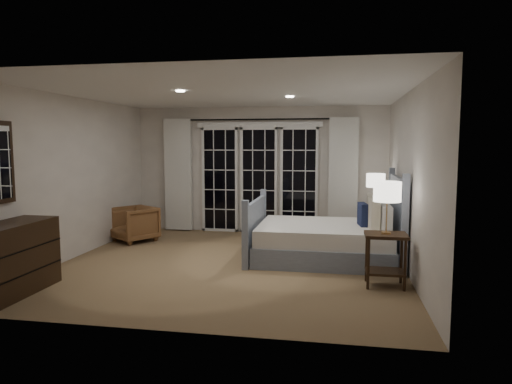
% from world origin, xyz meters
% --- Properties ---
extents(floor, '(5.00, 5.00, 0.00)m').
position_xyz_m(floor, '(0.00, 0.00, 0.00)').
color(floor, olive).
rests_on(floor, ground).
extents(ceiling, '(5.00, 5.00, 0.00)m').
position_xyz_m(ceiling, '(0.00, 0.00, 2.50)').
color(ceiling, silver).
rests_on(ceiling, wall_back).
extents(wall_left, '(0.02, 5.00, 2.50)m').
position_xyz_m(wall_left, '(-2.50, 0.00, 1.25)').
color(wall_left, beige).
rests_on(wall_left, floor).
extents(wall_right, '(0.02, 5.00, 2.50)m').
position_xyz_m(wall_right, '(2.50, 0.00, 1.25)').
color(wall_right, beige).
rests_on(wall_right, floor).
extents(wall_back, '(5.00, 0.02, 2.50)m').
position_xyz_m(wall_back, '(0.00, 2.50, 1.25)').
color(wall_back, beige).
rests_on(wall_back, floor).
extents(wall_front, '(5.00, 0.02, 2.50)m').
position_xyz_m(wall_front, '(0.00, -2.50, 1.25)').
color(wall_front, beige).
rests_on(wall_front, floor).
extents(french_doors, '(2.50, 0.04, 2.20)m').
position_xyz_m(french_doors, '(0.00, 2.46, 1.09)').
color(french_doors, black).
rests_on(french_doors, wall_back).
extents(curtain_rod, '(3.50, 0.03, 0.03)m').
position_xyz_m(curtain_rod, '(0.00, 2.40, 2.25)').
color(curtain_rod, black).
rests_on(curtain_rod, wall_back).
extents(curtain_left, '(0.55, 0.10, 2.25)m').
position_xyz_m(curtain_left, '(-1.65, 2.38, 1.15)').
color(curtain_left, silver).
rests_on(curtain_left, curtain_rod).
extents(curtain_right, '(0.55, 0.10, 2.25)m').
position_xyz_m(curtain_right, '(1.65, 2.38, 1.15)').
color(curtain_right, silver).
rests_on(curtain_right, curtain_rod).
extents(downlight_a, '(0.12, 0.12, 0.01)m').
position_xyz_m(downlight_a, '(0.80, 0.60, 2.49)').
color(downlight_a, white).
rests_on(downlight_a, ceiling).
extents(downlight_b, '(0.12, 0.12, 0.01)m').
position_xyz_m(downlight_b, '(-0.60, -0.40, 2.49)').
color(downlight_b, white).
rests_on(downlight_b, ceiling).
extents(bed, '(2.21, 1.58, 1.29)m').
position_xyz_m(bed, '(1.42, 0.52, 0.33)').
color(bed, gray).
rests_on(bed, floor).
extents(nightstand_left, '(0.51, 0.41, 0.67)m').
position_xyz_m(nightstand_left, '(2.14, -0.71, 0.44)').
color(nightstand_left, '#321E10').
rests_on(nightstand_left, floor).
extents(nightstand_right, '(0.49, 0.39, 0.64)m').
position_xyz_m(nightstand_right, '(2.20, 1.71, 0.42)').
color(nightstand_right, '#321E10').
rests_on(nightstand_right, floor).
extents(lamp_left, '(0.34, 0.34, 0.65)m').
position_xyz_m(lamp_left, '(2.14, -0.71, 1.18)').
color(lamp_left, '#B28347').
rests_on(lamp_left, nightstand_left).
extents(lamp_right, '(0.32, 0.32, 0.62)m').
position_xyz_m(lamp_right, '(2.20, 1.71, 1.13)').
color(lamp_right, '#B28347').
rests_on(lamp_right, nightstand_right).
extents(armchair, '(0.96, 0.96, 0.64)m').
position_xyz_m(armchair, '(-2.10, 1.24, 0.32)').
color(armchair, brown).
rests_on(armchair, floor).
extents(dresser, '(0.51, 1.20, 0.85)m').
position_xyz_m(dresser, '(-2.23, -1.80, 0.43)').
color(dresser, '#321E10').
rests_on(dresser, floor).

